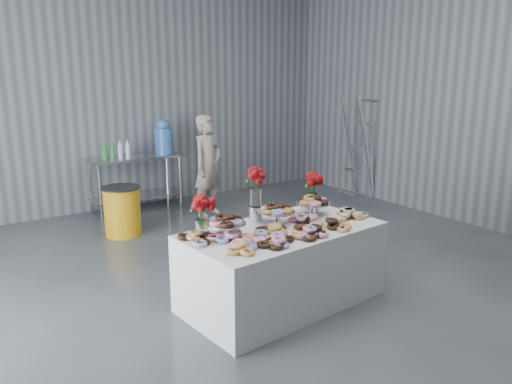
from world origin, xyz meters
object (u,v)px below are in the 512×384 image
trash_barrel (122,211)px  stepladder (358,147)px  person (208,165)px  display_table (283,266)px  water_jug (163,138)px  prep_table (136,173)px

trash_barrel → stepladder: 4.20m
stepladder → person: bearing=168.5°
display_table → water_jug: bearing=82.2°
prep_table → person: (0.87, -0.79, 0.16)m
water_jug → trash_barrel: water_jug is taller
display_table → stepladder: size_ratio=1.05×
prep_table → stepladder: bearing=-20.6°
display_table → stepladder: bearing=35.5°
water_jug → person: person is taller
display_table → stepladder: (3.58, 2.56, 0.53)m
display_table → person: person is taller
prep_table → trash_barrel: bearing=-120.3°
trash_barrel → stepladder: (4.15, -0.30, 0.57)m
display_table → water_jug: size_ratio=3.43×
person → stepladder: bearing=-33.7°
display_table → water_jug: water_jug is taller
display_table → trash_barrel: 2.91m
person → display_table: bearing=-128.4°
person → trash_barrel: size_ratio=2.30×
display_table → stepladder: 4.43m
display_table → prep_table: (0.03, 3.89, 0.24)m
stepladder → prep_table: bearing=159.4°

